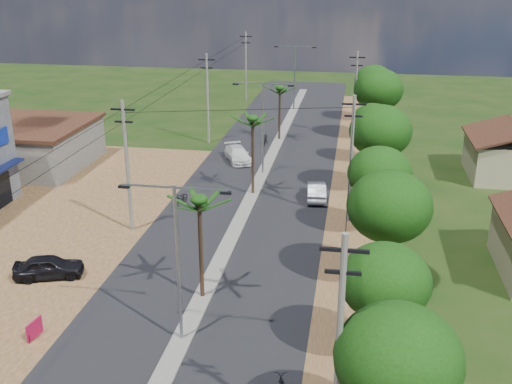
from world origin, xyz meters
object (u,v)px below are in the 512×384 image
car_silver_mid (316,191)px  car_parked_dark (49,267)px  roadside_sign (35,329)px  car_white_far (238,155)px

car_silver_mid → car_parked_dark: 20.82m
car_parked_dark → roadside_sign: bearing=-177.5°
car_silver_mid → car_white_far: bearing=-52.3°
roadside_sign → car_white_far: bearing=89.7°
car_parked_dark → roadside_sign: 6.15m
roadside_sign → car_silver_mid: bearing=67.8°
car_parked_dark → car_silver_mid: bearing=-62.1°
car_white_far → roadside_sign: car_white_far is taller
car_silver_mid → roadside_sign: (-12.11, -20.84, -0.19)m
car_white_far → car_parked_dark: bearing=-130.4°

